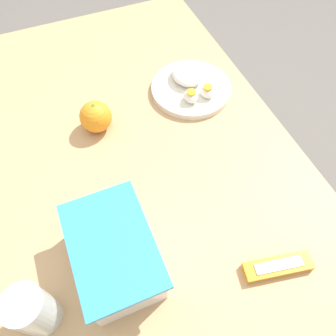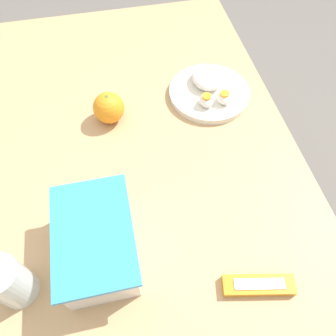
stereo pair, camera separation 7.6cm
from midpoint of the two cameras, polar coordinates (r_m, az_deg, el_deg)
ground_plane at (r=1.48m, az=-1.95°, el=-13.59°), size 10.00×10.00×0.00m
table at (r=0.92m, az=-3.06°, el=-0.36°), size 1.26×0.82×0.73m
food_container at (r=0.67m, az=-8.92°, el=-13.15°), size 0.22×0.15×0.11m
orange_fruit at (r=0.87m, az=-7.81°, el=10.18°), size 0.08×0.08×0.08m
rice_plate at (r=0.96m, az=9.48°, el=13.16°), size 0.23×0.23×0.06m
candy_bar at (r=0.71m, az=18.64°, el=-19.04°), size 0.07×0.15×0.02m
drinking_glass at (r=0.68m, az=-22.94°, el=-18.15°), size 0.07×0.07×0.12m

